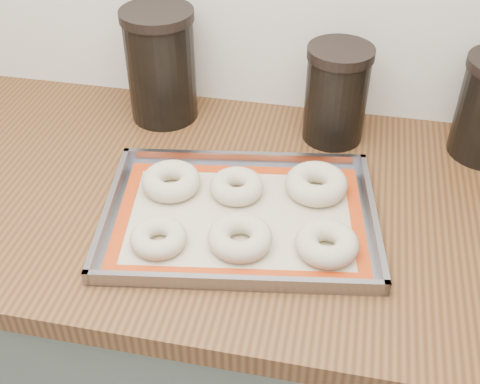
% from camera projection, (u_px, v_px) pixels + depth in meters
% --- Properties ---
extents(cabinet, '(3.00, 0.65, 0.86)m').
position_uv_depth(cabinet, '(324.00, 367.00, 1.35)').
color(cabinet, '#5B6458').
rests_on(cabinet, floor).
extents(countertop, '(3.06, 0.68, 0.04)m').
position_uv_depth(countertop, '(346.00, 216.00, 1.07)').
color(countertop, brown).
rests_on(countertop, cabinet).
extents(baking_tray, '(0.51, 0.40, 0.03)m').
position_uv_depth(baking_tray, '(240.00, 216.00, 1.03)').
color(baking_tray, gray).
rests_on(baking_tray, countertop).
extents(baking_mat, '(0.46, 0.35, 0.00)m').
position_uv_depth(baking_mat, '(240.00, 217.00, 1.03)').
color(baking_mat, '#C6B793').
rests_on(baking_mat, baking_tray).
extents(bagel_front_left, '(0.10, 0.10, 0.03)m').
position_uv_depth(bagel_front_left, '(158.00, 238.00, 0.97)').
color(bagel_front_left, beige).
rests_on(bagel_front_left, baking_mat).
extents(bagel_front_mid, '(0.10, 0.10, 0.04)m').
position_uv_depth(bagel_front_mid, '(240.00, 237.00, 0.96)').
color(bagel_front_mid, beige).
rests_on(bagel_front_mid, baking_mat).
extents(bagel_front_right, '(0.13, 0.13, 0.04)m').
position_uv_depth(bagel_front_right, '(327.00, 244.00, 0.95)').
color(bagel_front_right, beige).
rests_on(bagel_front_right, baking_mat).
extents(bagel_back_left, '(0.12, 0.12, 0.04)m').
position_uv_depth(bagel_back_left, '(171.00, 181.00, 1.08)').
color(bagel_back_left, beige).
rests_on(bagel_back_left, baking_mat).
extents(bagel_back_mid, '(0.11, 0.11, 0.04)m').
position_uv_depth(bagel_back_mid, '(237.00, 186.00, 1.07)').
color(bagel_back_mid, beige).
rests_on(bagel_back_mid, baking_mat).
extents(bagel_back_right, '(0.13, 0.13, 0.04)m').
position_uv_depth(bagel_back_right, '(316.00, 184.00, 1.07)').
color(bagel_back_right, beige).
rests_on(bagel_back_right, baking_mat).
extents(canister_left, '(0.15, 0.15, 0.23)m').
position_uv_depth(canister_left, '(161.00, 65.00, 1.22)').
color(canister_left, black).
rests_on(canister_left, countertop).
extents(canister_mid, '(0.13, 0.13, 0.20)m').
position_uv_depth(canister_mid, '(336.00, 94.00, 1.17)').
color(canister_mid, black).
rests_on(canister_mid, countertop).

